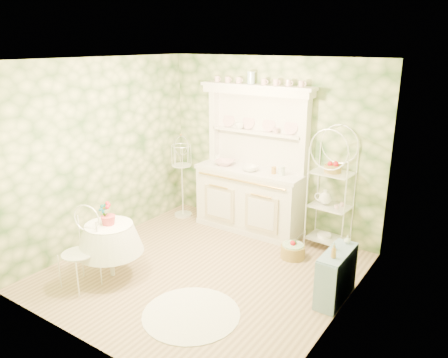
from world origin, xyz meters
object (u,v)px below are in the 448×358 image
Objects in this scene: floor_basket at (293,250)px; kitchen_dresser at (250,161)px; round_table at (111,253)px; birdcage_stand at (182,178)px; side_shelf at (336,276)px; cafe_chair at (78,253)px; bakers_rack at (331,193)px.

kitchen_dresser is at bearing 153.81° from floor_basket.
round_table reaches higher than floor_basket.
round_table is 1.85× the size of floor_basket.
birdcage_stand is at bearing 104.33° from round_table.
round_table is 0.48× the size of birdcage_stand.
kitchen_dresser is at bearing 7.12° from birdcage_stand.
side_shelf is at bearing -17.85° from birdcage_stand.
round_table is (-2.58, -1.09, 0.02)m from side_shelf.
birdcage_stand is 2.35m from floor_basket.
round_table is at bearing -162.72° from side_shelf.
floor_basket is (1.01, -0.50, -1.03)m from kitchen_dresser.
kitchen_dresser reaches higher than cafe_chair.
birdcage_stand is (-3.11, 1.00, 0.38)m from side_shelf.
round_table is at bearing -125.72° from bakers_rack.
kitchen_dresser is 2.35m from side_shelf.
kitchen_dresser is at bearing -172.02° from bakers_rack.
bakers_rack is at bearing 2.84° from kitchen_dresser.
side_shelf is at bearing -59.73° from bakers_rack.
kitchen_dresser is 6.50× the size of floor_basket.
bakers_rack is 1.25× the size of birdcage_stand.
floor_basket is at bearing -26.19° from kitchen_dresser.
floor_basket is (2.25, -0.34, -0.57)m from birdcage_stand.
cafe_chair is at bearing -107.23° from kitchen_dresser.
kitchen_dresser is 1.52m from floor_basket.
cafe_chair is 2.85m from floor_basket.
cafe_chair reaches higher than floor_basket.
kitchen_dresser is at bearing 142.46° from side_shelf.
kitchen_dresser reaches higher than side_shelf.
cafe_chair is at bearing -130.30° from floor_basket.
bakers_rack reaches higher than cafe_chair.
kitchen_dresser is 2.86m from cafe_chair.
birdcage_stand is (-0.54, 2.10, 0.36)m from round_table.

